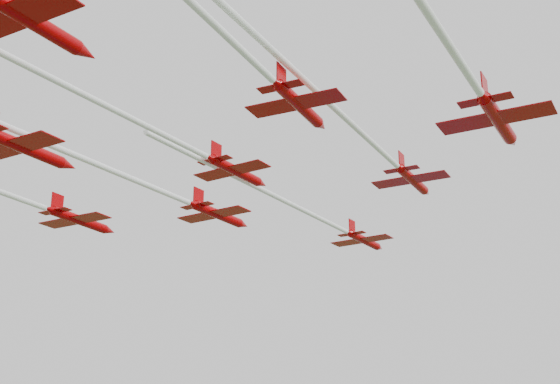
# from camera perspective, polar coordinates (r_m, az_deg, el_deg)

# --- Properties ---
(jet_lead) EXTENTS (17.14, 47.91, 2.50)m
(jet_lead) POSITION_cam_1_polar(r_m,az_deg,el_deg) (97.01, 3.12, -2.02)
(jet_lead) COLOR #A20003
(jet_row2_left) EXTENTS (17.29, 47.02, 2.87)m
(jet_row2_left) POSITION_cam_1_polar(r_m,az_deg,el_deg) (91.09, -8.36, -0.06)
(jet_row2_left) COLOR #A20003
(jet_row2_right) EXTENTS (13.28, 47.08, 2.45)m
(jet_row2_right) POSITION_cam_1_polar(r_m,az_deg,el_deg) (75.80, 7.03, 3.36)
(jet_row2_right) COLOR #A20003
(jet_row3_left) EXTENTS (13.47, 42.63, 2.62)m
(jet_row3_left) POSITION_cam_1_polar(r_m,az_deg,el_deg) (85.97, -18.43, -0.49)
(jet_row3_left) COLOR #A20003
(jet_row3_mid) EXTENTS (22.05, 63.74, 2.44)m
(jet_row3_mid) POSITION_cam_1_polar(r_m,az_deg,el_deg) (67.40, -12.54, 6.15)
(jet_row3_mid) COLOR #A20003
(jet_row3_right) EXTENTS (16.91, 60.19, 2.90)m
(jet_row3_right) POSITION_cam_1_polar(r_m,az_deg,el_deg) (56.54, 12.16, 10.63)
(jet_row3_right) COLOR #A20003
(jet_row4_right) EXTENTS (12.74, 55.24, 2.35)m
(jet_row4_right) POSITION_cam_1_polar(r_m,az_deg,el_deg) (50.68, -5.46, 12.71)
(jet_row4_right) COLOR #A20003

